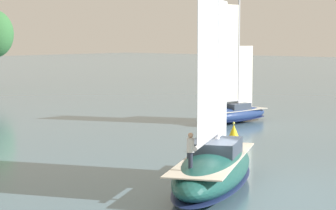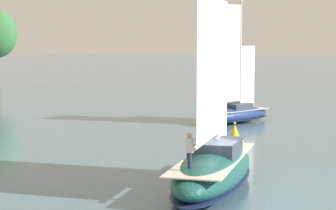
# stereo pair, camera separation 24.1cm
# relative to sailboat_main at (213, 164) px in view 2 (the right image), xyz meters

# --- Properties ---
(ground_plane) EXTENTS (400.00, 400.00, 0.00)m
(ground_plane) POSITION_rel_sailboat_main_xyz_m (-0.02, -0.01, -1.23)
(ground_plane) COLOR slate
(sailboat_main) EXTENTS (11.86, 7.92, 15.92)m
(sailboat_main) POSITION_rel_sailboat_main_xyz_m (0.00, 0.00, 0.00)
(sailboat_main) COLOR #194C47
(sailboat_main) RESTS_ON ground
(sailboat_moored_near_marina) EXTENTS (8.49, 3.26, 11.39)m
(sailboat_moored_near_marina) POSITION_rel_sailboat_main_xyz_m (21.43, 13.76, -0.31)
(sailboat_moored_near_marina) COLOR navy
(sailboat_moored_near_marina) RESTS_ON ground
(channel_buoy) EXTENTS (1.16, 1.16, 2.09)m
(channel_buoy) POSITION_rel_sailboat_main_xyz_m (8.73, 4.86, -0.40)
(channel_buoy) COLOR yellow
(channel_buoy) RESTS_ON ground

